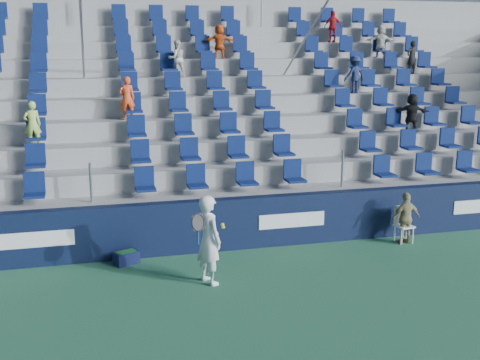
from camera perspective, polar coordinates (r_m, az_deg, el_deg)
The scene contains 7 objects.
ground at distance 11.19m, azimuth 2.67°, elevation -11.67°, with size 70.00×70.00×0.00m, color #2C6845.
sponsor_wall at distance 13.83m, azimuth -1.16°, elevation -4.19°, with size 24.00×0.32×1.20m.
grandstand at distance 18.40m, azimuth -4.88°, elevation 4.88°, with size 24.00×8.17×6.63m.
tennis_player at distance 11.82m, azimuth -2.99°, elevation -5.66°, with size 0.73×0.77×1.79m.
line_judge_chair at distance 14.91m, azimuth 15.16°, elevation -3.80°, with size 0.44×0.45×0.87m.
line_judge at distance 14.76m, azimuth 15.45°, elevation -3.49°, with size 0.73×0.30×1.24m, color tan.
ball_bin at distance 13.27m, azimuth -10.74°, elevation -7.19°, with size 0.58×0.49×0.28m.
Camera 1 is at (-3.05, -9.73, 4.61)m, focal length 45.00 mm.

